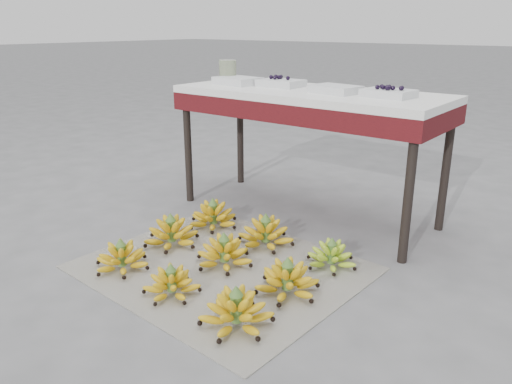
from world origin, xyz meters
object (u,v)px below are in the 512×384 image
Objects in this scene: tray_far_right at (389,93)px; bunch_front_center at (172,284)px; tray_left at (281,83)px; glass_jar at (228,71)px; bunch_back_left at (213,217)px; newspaper_mat at (222,268)px; bunch_front_left at (122,258)px; bunch_front_right at (236,312)px; tray_far_left at (238,81)px; bunch_mid_center at (224,254)px; bunch_mid_right at (287,281)px; bunch_back_center at (266,234)px; bunch_mid_left at (171,234)px; bunch_back_right at (331,256)px; vendor_table at (309,105)px; tray_right at (335,89)px.

bunch_front_center is at bearing -108.41° from tray_far_right.
glass_jar reaches higher than tray_left.
tray_left reaches higher than bunch_back_left.
bunch_front_left is (-0.37, -0.31, 0.06)m from newspaper_mat.
tray_far_left is (-0.97, 1.18, 0.72)m from bunch_front_right.
newspaper_mat is 4.47× the size of bunch_front_left.
bunch_mid_center is 1.27× the size of tray_far_right.
bunch_mid_right reaches higher than bunch_mid_center.
bunch_front_center is at bearing -75.77° from tray_left.
bunch_mid_left is at bearing -155.09° from bunch_back_center.
bunch_front_left is 0.89× the size of bunch_front_center.
bunch_front_center is 1.09× the size of bunch_back_right.
bunch_front_right is 1.44× the size of tray_far_right.
bunch_mid_left is 1.37× the size of tray_far_right.
bunch_mid_center is at bearing -105.87° from bunch_back_center.
bunch_back_center is at bearing -126.18° from tray_far_right.
bunch_back_left is 1.19m from tray_far_right.
bunch_mid_left is at bearing 174.97° from newspaper_mat.
bunch_mid_center is 1.29× the size of tray_left.
bunch_back_right is (0.78, 0.65, -0.00)m from bunch_front_left.
bunch_mid_right is at bearing 25.45° from bunch_front_left.
tray_far_right reaches higher than bunch_front_left.
tray_left is (-0.72, 0.58, 0.73)m from bunch_back_right.
tray_left is 0.72m from tray_far_right.
tray_far_left is at bearing -165.71° from tray_left.
glass_jar is (-0.36, 1.21, 0.78)m from bunch_front_left.
bunch_front_left is 1.38m from tray_far_left.
tray_far_right reaches higher than bunch_mid_left.
bunch_back_center is 0.22× the size of vendor_table.
bunch_front_right is 1.32× the size of bunch_back_right.
bunch_mid_left is (-0.02, 0.34, 0.01)m from bunch_front_left.
bunch_front_center is 1.48m from tray_left.
bunch_front_left is 0.97× the size of bunch_back_right.
bunch_front_center is at bearing -125.32° from bunch_mid_right.
newspaper_mat is at bearing 43.49° from bunch_front_left.
newspaper_mat is 0.53m from bunch_back_left.
bunch_front_center is at bearing -59.20° from glass_jar.
tray_right is at bearing 70.01° from bunch_mid_center.
bunch_back_center is 1.23× the size of bunch_back_right.
glass_jar is at bearing 177.87° from vendor_table.
bunch_front_left is at bearing -129.99° from bunch_back_right.
tray_right is (0.10, 0.85, 0.79)m from newspaper_mat.
bunch_front_center is 0.93× the size of bunch_mid_center.
bunch_back_left reaches higher than bunch_front_center.
bunch_front_left is 0.75m from bunch_front_right.
vendor_table reaches higher than bunch_back_center.
bunch_mid_left is 1.21m from glass_jar.
newspaper_mat is 0.40m from bunch_mid_left.
bunch_front_left is at bearing -140.21° from newspaper_mat.
glass_jar reaches higher than bunch_front_right.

